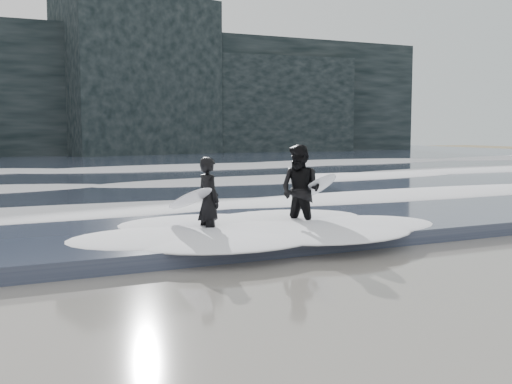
% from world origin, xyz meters
% --- Properties ---
extents(ground, '(120.00, 120.00, 0.00)m').
position_xyz_m(ground, '(0.00, 0.00, 0.00)').
color(ground, olive).
rests_on(ground, ground).
extents(sea, '(90.00, 52.00, 0.30)m').
position_xyz_m(sea, '(0.00, 29.00, 0.15)').
color(sea, '#31394D').
rests_on(sea, ground).
extents(headland, '(70.00, 9.00, 10.00)m').
position_xyz_m(headland, '(0.00, 46.00, 5.00)').
color(headland, black).
rests_on(headland, ground).
extents(foam_near, '(60.00, 3.20, 0.20)m').
position_xyz_m(foam_near, '(0.00, 9.00, 0.40)').
color(foam_near, white).
rests_on(foam_near, sea).
extents(foam_mid, '(60.00, 4.00, 0.24)m').
position_xyz_m(foam_mid, '(0.00, 16.00, 0.42)').
color(foam_mid, white).
rests_on(foam_mid, sea).
extents(foam_far, '(60.00, 4.80, 0.30)m').
position_xyz_m(foam_far, '(0.00, 25.00, 0.45)').
color(foam_far, white).
rests_on(foam_far, sea).
extents(surfer_left, '(0.93, 2.03, 1.75)m').
position_xyz_m(surfer_left, '(-0.27, 5.15, 0.88)').
color(surfer_left, black).
rests_on(surfer_left, ground).
extents(surfer_right, '(1.41, 1.90, 1.98)m').
position_xyz_m(surfer_right, '(1.93, 5.03, 0.99)').
color(surfer_right, black).
rests_on(surfer_right, ground).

